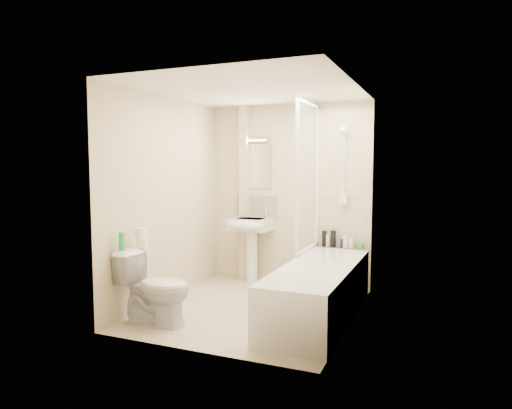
% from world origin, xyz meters
% --- Properties ---
extents(floor, '(2.50, 2.50, 0.00)m').
position_xyz_m(floor, '(0.00, 0.00, 0.00)').
color(floor, beige).
rests_on(floor, ground).
extents(wall_back, '(2.20, 0.02, 2.40)m').
position_xyz_m(wall_back, '(0.00, 1.25, 1.20)').
color(wall_back, beige).
rests_on(wall_back, ground).
extents(wall_left, '(0.02, 2.50, 2.40)m').
position_xyz_m(wall_left, '(-1.10, 0.00, 1.20)').
color(wall_left, beige).
rests_on(wall_left, ground).
extents(wall_right, '(0.02, 2.50, 2.40)m').
position_xyz_m(wall_right, '(1.10, 0.00, 1.20)').
color(wall_right, beige).
rests_on(wall_right, ground).
extents(ceiling, '(2.20, 2.50, 0.02)m').
position_xyz_m(ceiling, '(0.00, 0.00, 2.40)').
color(ceiling, white).
rests_on(ceiling, wall_back).
extents(tile_back, '(0.70, 0.01, 1.75)m').
position_xyz_m(tile_back, '(0.75, 1.24, 1.42)').
color(tile_back, beige).
rests_on(tile_back, wall_back).
extents(tile_right, '(0.01, 2.10, 1.75)m').
position_xyz_m(tile_right, '(1.09, 0.02, 1.42)').
color(tile_right, beige).
rests_on(tile_right, wall_right).
extents(pipe_boxing, '(0.12, 0.12, 2.40)m').
position_xyz_m(pipe_boxing, '(-0.62, 1.19, 1.20)').
color(pipe_boxing, beige).
rests_on(pipe_boxing, ground).
extents(splashback, '(0.60, 0.02, 0.30)m').
position_xyz_m(splashback, '(-0.47, 1.24, 1.03)').
color(splashback, beige).
rests_on(splashback, wall_back).
extents(mirror, '(0.46, 0.01, 0.60)m').
position_xyz_m(mirror, '(-0.47, 1.24, 1.58)').
color(mirror, white).
rests_on(mirror, wall_back).
extents(strip_light, '(0.42, 0.07, 0.07)m').
position_xyz_m(strip_light, '(-0.47, 1.22, 1.95)').
color(strip_light, silver).
rests_on(strip_light, wall_back).
extents(bathtub, '(0.70, 2.10, 0.55)m').
position_xyz_m(bathtub, '(0.75, 0.02, 0.29)').
color(bathtub, white).
rests_on(bathtub, ground).
extents(shower_screen, '(0.04, 0.92, 1.80)m').
position_xyz_m(shower_screen, '(0.40, 0.80, 1.45)').
color(shower_screen, white).
rests_on(shower_screen, bathtub).
extents(shower_fixture, '(0.10, 0.16, 0.99)m').
position_xyz_m(shower_fixture, '(0.75, 1.19, 1.55)').
color(shower_fixture, white).
rests_on(shower_fixture, wall_back).
extents(pedestal_sink, '(0.52, 0.48, 1.00)m').
position_xyz_m(pedestal_sink, '(-0.47, 1.01, 0.70)').
color(pedestal_sink, white).
rests_on(pedestal_sink, ground).
extents(bottle_black_a, '(0.06, 0.06, 0.20)m').
position_xyz_m(bottle_black_a, '(0.52, 1.16, 0.65)').
color(bottle_black_a, black).
rests_on(bottle_black_a, bathtub).
extents(bottle_white_a, '(0.05, 0.05, 0.16)m').
position_xyz_m(bottle_white_a, '(0.57, 1.16, 0.63)').
color(bottle_white_a, silver).
rests_on(bottle_white_a, bathtub).
extents(bottle_black_b, '(0.07, 0.07, 0.21)m').
position_xyz_m(bottle_black_b, '(0.63, 1.16, 0.66)').
color(bottle_black_b, black).
rests_on(bottle_black_b, bathtub).
extents(bottle_blue, '(0.05, 0.05, 0.11)m').
position_xyz_m(bottle_blue, '(0.75, 1.16, 0.61)').
color(bottle_blue, '#131A53').
rests_on(bottle_blue, bathtub).
extents(bottle_cream, '(0.07, 0.07, 0.16)m').
position_xyz_m(bottle_cream, '(0.79, 1.16, 0.63)').
color(bottle_cream, beige).
rests_on(bottle_cream, bathtub).
extents(bottle_white_b, '(0.06, 0.06, 0.13)m').
position_xyz_m(bottle_white_b, '(0.87, 1.16, 0.61)').
color(bottle_white_b, white).
rests_on(bottle_white_b, bathtub).
extents(bottle_green, '(0.07, 0.07, 0.08)m').
position_xyz_m(bottle_green, '(0.99, 1.16, 0.59)').
color(bottle_green, green).
rests_on(bottle_green, bathtub).
extents(toilet, '(0.51, 0.78, 0.75)m').
position_xyz_m(toilet, '(-0.72, -0.80, 0.37)').
color(toilet, white).
rests_on(toilet, ground).
extents(toilet_roll_lower, '(0.12, 0.12, 0.11)m').
position_xyz_m(toilet_roll_lower, '(-0.94, -0.70, 0.80)').
color(toilet_roll_lower, white).
rests_on(toilet_roll_lower, toilet).
extents(toilet_roll_upper, '(0.11, 0.11, 0.09)m').
position_xyz_m(toilet_roll_upper, '(-0.97, -0.69, 0.90)').
color(toilet_roll_upper, white).
rests_on(toilet_roll_upper, toilet_roll_lower).
extents(green_bottle, '(0.06, 0.06, 0.18)m').
position_xyz_m(green_bottle, '(-1.01, -0.93, 0.84)').
color(green_bottle, green).
rests_on(green_bottle, toilet).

